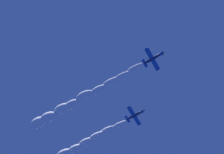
# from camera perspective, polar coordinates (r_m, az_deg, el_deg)

# --- Properties ---
(airplane_lead) EXTENTS (6.94, 6.56, 2.10)m
(airplane_lead) POSITION_cam_1_polar(r_m,az_deg,el_deg) (86.12, 7.88, 3.57)
(airplane_lead) COLOR navy
(airplane_left_wingman) EXTENTS (6.94, 6.52, 2.10)m
(airplane_left_wingman) POSITION_cam_1_polar(r_m,az_deg,el_deg) (95.78, 4.44, -7.22)
(airplane_left_wingman) COLOR navy
(smoke_trail_lead) EXTENTS (24.95, 33.08, 4.76)m
(smoke_trail_lead) POSITION_cam_1_polar(r_m,az_deg,el_deg) (90.06, -8.15, -5.34)
(smoke_trail_lead) COLOR white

